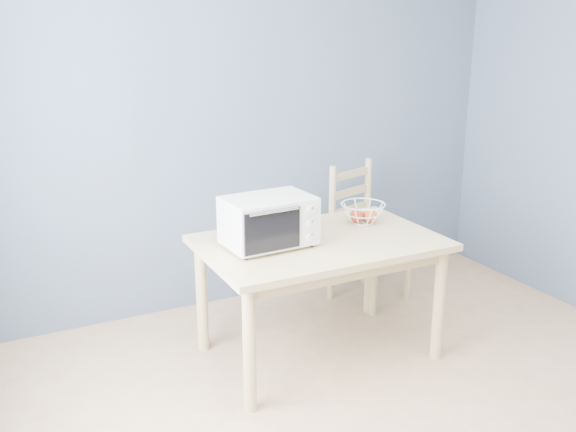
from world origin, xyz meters
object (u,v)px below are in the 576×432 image
dining_table (320,256)px  dining_chair (366,233)px  toaster_oven (266,221)px  fruit_basket (362,213)px

dining_table → dining_chair: dining_chair is taller
toaster_oven → dining_chair: bearing=25.3°
dining_table → fruit_basket: 0.47m
toaster_oven → dining_chair: (1.07, 0.58, -0.41)m
dining_table → fruit_basket: fruit_basket is taller
toaster_oven → dining_chair: 1.29m
fruit_basket → dining_chair: dining_chair is taller
dining_chair → dining_table: bearing=-157.9°
dining_table → fruit_basket: bearing=22.2°
dining_table → toaster_oven: 0.42m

